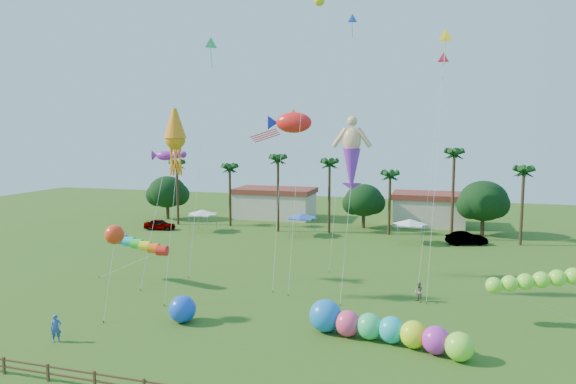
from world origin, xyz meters
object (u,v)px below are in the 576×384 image
(car_b, at_px, (467,238))
(caterpillar_inflatable, at_px, (381,328))
(spectator_a, at_px, (56,328))
(spectator_b, at_px, (419,292))
(blue_ball, at_px, (182,309))
(car_a, at_px, (160,225))

(car_b, distance_m, caterpillar_inflatable, 33.47)
(spectator_a, xyz_separation_m, spectator_b, (22.34, 14.95, -0.09))
(car_b, relative_size, blue_ball, 2.46)
(caterpillar_inflatable, relative_size, blue_ball, 5.57)
(car_b, bearing_deg, blue_ball, 128.38)
(car_a, relative_size, caterpillar_inflatable, 0.40)
(car_a, bearing_deg, blue_ball, -156.19)
(car_a, bearing_deg, spectator_b, -130.09)
(car_b, bearing_deg, caterpillar_inflatable, 148.81)
(spectator_b, relative_size, caterpillar_inflatable, 0.15)
(spectator_a, distance_m, caterpillar_inflatable, 21.15)
(spectator_a, bearing_deg, caterpillar_inflatable, -22.00)
(car_a, relative_size, spectator_a, 2.39)
(car_a, height_order, spectator_a, spectator_a)
(spectator_a, height_order, caterpillar_inflatable, caterpillar_inflatable)
(spectator_b, bearing_deg, car_b, 134.04)
(car_a, relative_size, spectator_b, 2.66)
(spectator_b, bearing_deg, blue_ball, -94.20)
(car_b, bearing_deg, car_a, 73.15)
(car_a, distance_m, car_b, 41.18)
(car_b, distance_m, blue_ball, 39.23)
(blue_ball, bearing_deg, caterpillar_inflatable, 1.80)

